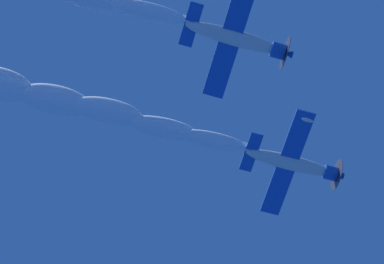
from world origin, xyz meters
name	(u,v)px	position (x,y,z in m)	size (l,w,h in m)	color
airplane_lead	(293,163)	(4.57, -1.61, 63.56)	(8.61, 9.28, 3.02)	silver
airplane_left_wingman	(237,39)	(2.68, -14.16, 63.53)	(8.54, 9.25, 3.47)	silver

